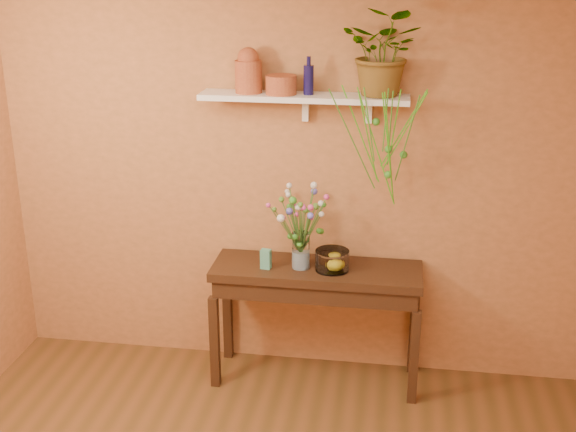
{
  "coord_description": "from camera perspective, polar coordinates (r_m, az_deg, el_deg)",
  "views": [
    {
      "loc": [
        0.64,
        -2.62,
        2.77
      ],
      "look_at": [
        0.0,
        1.55,
        1.25
      ],
      "focal_mm": 45.96,
      "sensor_mm": 36.0,
      "label": 1
    }
  ],
  "objects": [
    {
      "name": "wall_shelf",
      "position": [
        4.61,
        1.37,
        9.12
      ],
      "size": [
        1.3,
        0.24,
        0.19
      ],
      "color": "white",
      "rests_on": "room"
    },
    {
      "name": "plant_fronds",
      "position": [
        4.5,
        7.58,
        5.59
      ],
      "size": [
        0.57,
        0.37,
        0.75
      ],
      "color": "#357E22",
      "rests_on": "wall_shelf"
    },
    {
      "name": "bouquet",
      "position": [
        4.66,
        1.02,
        0.25
      ],
      "size": [
        0.38,
        0.41,
        0.46
      ],
      "color": "#386B28",
      "rests_on": "glass_vase"
    },
    {
      "name": "room",
      "position": [
        3.05,
        -4.44,
        -7.99
      ],
      "size": [
        4.04,
        4.04,
        2.7
      ],
      "color": "brown",
      "rests_on": "ground"
    },
    {
      "name": "carton",
      "position": [
        4.77,
        -1.73,
        -3.35
      ],
      "size": [
        0.07,
        0.06,
        0.13
      ],
      "primitive_type": "cube",
      "rotation": [
        0.0,
        0.0,
        -0.15
      ],
      "color": "teal",
      "rests_on": "sideboard"
    },
    {
      "name": "glass_bowl",
      "position": [
        4.76,
        3.43,
        -3.49
      ],
      "size": [
        0.22,
        0.22,
        0.13
      ],
      "color": "white",
      "rests_on": "sideboard"
    },
    {
      "name": "terracotta_jug",
      "position": [
        4.65,
        -3.09,
        11.12
      ],
      "size": [
        0.21,
        0.21,
        0.28
      ],
      "color": "#9C5429",
      "rests_on": "wall_shelf"
    },
    {
      "name": "blue_bottle",
      "position": [
        4.59,
        1.6,
        10.54
      ],
      "size": [
        0.07,
        0.07,
        0.23
      ],
      "color": "#100D3B",
      "rests_on": "wall_shelf"
    },
    {
      "name": "spider_plant",
      "position": [
        4.56,
        7.53,
        12.47
      ],
      "size": [
        0.58,
        0.54,
        0.53
      ],
      "primitive_type": "imported",
      "rotation": [
        0.0,
        0.0,
        -0.32
      ],
      "color": "#357E22",
      "rests_on": "wall_shelf"
    },
    {
      "name": "terracotta_pot",
      "position": [
        4.6,
        -0.54,
        10.12
      ],
      "size": [
        0.25,
        0.25,
        0.12
      ],
      "primitive_type": "cylinder",
      "rotation": [
        0.0,
        0.0,
        0.37
      ],
      "color": "#9C5429",
      "rests_on": "wall_shelf"
    },
    {
      "name": "sideboard",
      "position": [
        4.87,
        2.22,
        -5.27
      ],
      "size": [
        1.37,
        0.44,
        0.83
      ],
      "color": "#361F12",
      "rests_on": "ground"
    },
    {
      "name": "lemon",
      "position": [
        4.77,
        3.61,
        -3.67
      ],
      "size": [
        0.08,
        0.08,
        0.08
      ],
      "primitive_type": "sphere",
      "color": "yellow",
      "rests_on": "glass_bowl"
    },
    {
      "name": "glass_vase",
      "position": [
        4.77,
        1.0,
        -2.88
      ],
      "size": [
        0.12,
        0.12,
        0.24
      ],
      "color": "white",
      "rests_on": "sideboard"
    }
  ]
}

